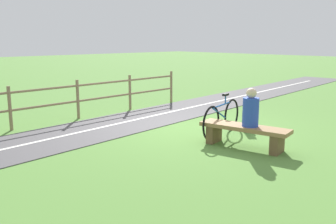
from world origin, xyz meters
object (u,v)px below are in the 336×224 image
(backpack, at_px, (247,123))
(bicycle, at_px, (222,118))
(bench, at_px, (244,132))
(person_seated, at_px, (251,110))

(backpack, bearing_deg, bicycle, 74.15)
(bench, distance_m, person_seated, 0.48)
(bench, relative_size, bicycle, 1.04)
(bench, xyz_separation_m, bicycle, (0.92, -0.45, 0.08))
(person_seated, height_order, backpack, person_seated)
(bench, bearing_deg, person_seated, -180.00)
(bench, height_order, backpack, bench)
(bicycle, bearing_deg, backpack, 151.12)
(bench, height_order, person_seated, person_seated)
(bench, height_order, bicycle, bicycle)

